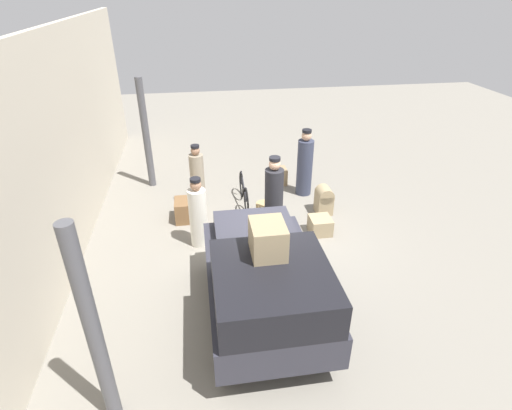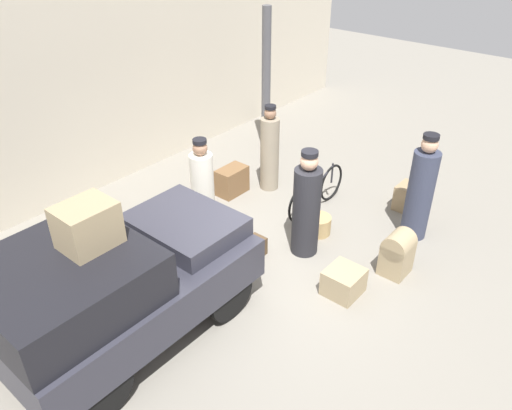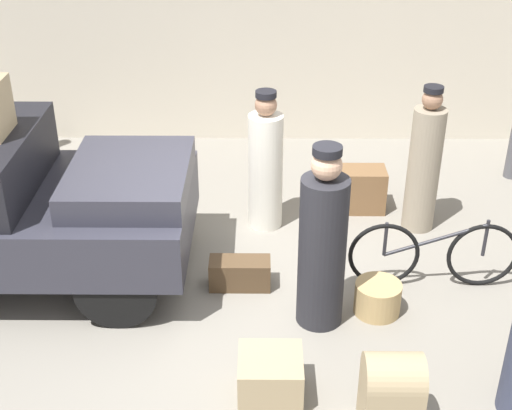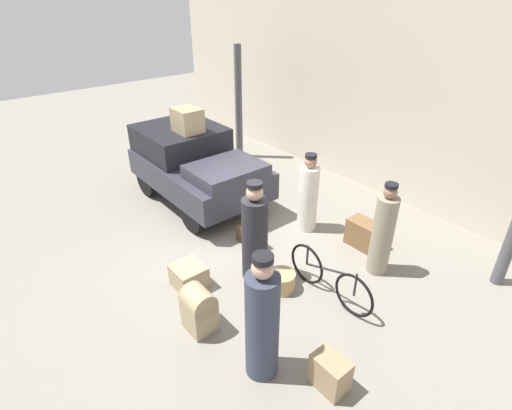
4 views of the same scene
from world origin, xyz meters
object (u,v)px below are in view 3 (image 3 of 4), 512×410
(trunk_barrel_dark, at_px, (391,393))
(trunk_umber_medium, at_px, (359,189))
(wicker_basket, at_px, (378,298))
(conductor_in_dark_uniform, at_px, (322,246))
(truck, at_px, (9,198))
(suitcase_black_upright, at_px, (270,377))
(porter_standing_middle, at_px, (265,167))
(porter_with_bicycle, at_px, (424,165))
(suitcase_small_leather, at_px, (240,273))
(bicycle, at_px, (433,254))

(trunk_barrel_dark, height_order, trunk_umber_medium, trunk_barrel_dark)
(trunk_umber_medium, bearing_deg, trunk_barrel_dark, -93.04)
(wicker_basket, distance_m, conductor_in_dark_uniform, 0.88)
(truck, bearing_deg, suitcase_black_upright, -34.55)
(conductor_in_dark_uniform, bearing_deg, porter_standing_middle, 105.80)
(conductor_in_dark_uniform, height_order, porter_standing_middle, conductor_in_dark_uniform)
(porter_with_bicycle, xyz_separation_m, suitcase_small_leather, (-2.04, -1.22, -0.63))
(trunk_umber_medium, bearing_deg, truck, -158.96)
(wicker_basket, bearing_deg, suitcase_black_upright, -132.17)
(wicker_basket, height_order, trunk_umber_medium, trunk_umber_medium)
(conductor_in_dark_uniform, bearing_deg, suitcase_small_leather, 145.20)
(truck, distance_m, porter_standing_middle, 2.76)
(trunk_barrel_dark, distance_m, trunk_umber_medium, 3.57)
(porter_standing_middle, relative_size, trunk_umber_medium, 2.69)
(truck, height_order, bicycle, truck)
(wicker_basket, distance_m, porter_standing_middle, 2.07)
(bicycle, relative_size, trunk_barrel_dark, 2.34)
(suitcase_small_leather, bearing_deg, trunk_barrel_dark, -57.95)
(truck, xyz_separation_m, bicycle, (4.23, -0.18, -0.52))
(bicycle, xyz_separation_m, trunk_umber_medium, (-0.54, 1.60, -0.10))
(conductor_in_dark_uniform, distance_m, suitcase_black_upright, 1.29)
(suitcase_black_upright, bearing_deg, truck, 145.45)
(bicycle, distance_m, trunk_barrel_dark, 2.10)
(suitcase_black_upright, bearing_deg, porter_with_bicycle, 57.99)
(trunk_barrel_dark, bearing_deg, suitcase_small_leather, 122.05)
(suitcase_small_leather, relative_size, trunk_umber_medium, 1.02)
(suitcase_black_upright, distance_m, suitcase_small_leather, 1.59)
(bicycle, height_order, trunk_umber_medium, bicycle)
(truck, distance_m, trunk_barrel_dark, 4.14)
(conductor_in_dark_uniform, bearing_deg, truck, 166.24)
(truck, bearing_deg, porter_standing_middle, 22.17)
(truck, bearing_deg, suitcase_small_leather, -5.40)
(bicycle, distance_m, porter_standing_middle, 2.11)
(suitcase_black_upright, relative_size, suitcase_small_leather, 0.85)
(trunk_barrel_dark, relative_size, suitcase_small_leather, 1.18)
(trunk_umber_medium, bearing_deg, conductor_in_dark_uniform, -106.19)
(porter_with_bicycle, relative_size, trunk_umber_medium, 2.81)
(conductor_in_dark_uniform, distance_m, trunk_umber_medium, 2.32)
(suitcase_black_upright, relative_size, trunk_umber_medium, 0.86)
(conductor_in_dark_uniform, height_order, porter_with_bicycle, conductor_in_dark_uniform)
(bicycle, xyz_separation_m, wicker_basket, (-0.61, -0.45, -0.21))
(porter_standing_middle, relative_size, trunk_barrel_dark, 2.26)
(suitcase_small_leather, bearing_deg, suitcase_black_upright, -79.39)
(suitcase_black_upright, bearing_deg, bicycle, 44.25)
(truck, xyz_separation_m, trunk_umber_medium, (3.69, 1.42, -0.62))
(bicycle, distance_m, porter_with_bicycle, 1.26)
(porter_standing_middle, height_order, suitcase_black_upright, porter_standing_middle)
(conductor_in_dark_uniform, xyz_separation_m, trunk_barrel_dark, (0.44, -1.40, -0.44))
(suitcase_black_upright, bearing_deg, wicker_basket, 47.83)
(suitcase_black_upright, bearing_deg, trunk_barrel_dark, -21.69)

